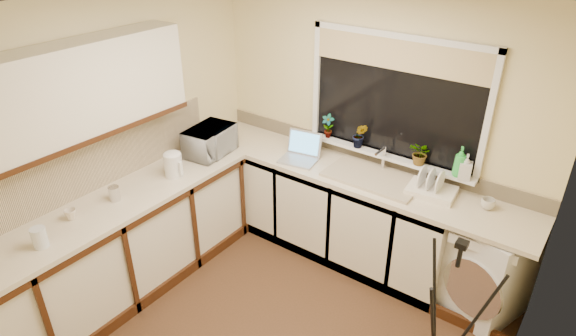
{
  "coord_description": "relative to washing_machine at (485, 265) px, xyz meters",
  "views": [
    {
      "loc": [
        1.74,
        -2.18,
        2.97
      ],
      "look_at": [
        -0.24,
        0.55,
        1.15
      ],
      "focal_mm": 30.18,
      "sensor_mm": 36.0,
      "label": 1
    }
  ],
  "objects": [
    {
      "name": "faucet",
      "position": [
        -1.03,
        0.15,
        0.6
      ],
      "size": [
        0.03,
        0.03,
        0.24
      ],
      "primitive_type": "cylinder",
      "color": "silver",
      "rests_on": "worktop_back"
    },
    {
      "name": "worktop_back",
      "position": [
        -1.23,
        -0.03,
        0.46
      ],
      "size": [
        3.2,
        0.6,
        0.04
      ],
      "primitive_type": "cube",
      "color": "beige",
      "rests_on": "base_cabinet_back"
    },
    {
      "name": "dish_rack",
      "position": [
        -0.53,
        0.02,
        0.5
      ],
      "size": [
        0.4,
        0.32,
        0.06
      ],
      "primitive_type": "cube",
      "rotation": [
        0.0,
        0.0,
        0.1
      ],
      "color": "white",
      "rests_on": "worktop_back"
    },
    {
      "name": "glass_jug",
      "position": [
        -2.45,
        -2.24,
        0.55
      ],
      "size": [
        0.1,
        0.1,
        0.15
      ],
      "primitive_type": "cylinder",
      "color": "silver",
      "rests_on": "worktop_left"
    },
    {
      "name": "soap_bottle_green",
      "position": [
        -0.39,
        0.17,
        0.75
      ],
      "size": [
        0.13,
        0.13,
        0.26
      ],
      "primitive_type": "imported",
      "rotation": [
        0.0,
        0.0,
        0.38
      ],
      "color": "green",
      "rests_on": "windowsill"
    },
    {
      "name": "upper_cabinet",
      "position": [
        -2.67,
        -1.68,
        1.38
      ],
      "size": [
        0.28,
        1.9,
        0.7
      ],
      "primitive_type": "cube",
      "color": "silver",
      "rests_on": "wall_left"
    },
    {
      "name": "base_cabinet_left",
      "position": [
        -2.53,
        -1.53,
        0.01
      ],
      "size": [
        0.54,
        2.4,
        0.86
      ],
      "primitive_type": "cube",
      "color": "silver",
      "rests_on": "floor"
    },
    {
      "name": "ceiling",
      "position": [
        -1.23,
        -1.23,
        2.03
      ],
      "size": [
        3.2,
        3.2,
        0.0
      ],
      "primitive_type": "plane",
      "rotation": [
        3.14,
        0.0,
        0.0
      ],
      "color": "white",
      "rests_on": "ground"
    },
    {
      "name": "splashback_back",
      "position": [
        -1.23,
        0.26,
        0.55
      ],
      "size": [
        3.2,
        0.02,
        0.14
      ],
      "primitive_type": "cube",
      "color": "beige",
      "rests_on": "wall_back"
    },
    {
      "name": "plant_a",
      "position": [
        -1.64,
        0.19,
        0.74
      ],
      "size": [
        0.13,
        0.1,
        0.23
      ],
      "primitive_type": "imported",
      "rotation": [
        0.0,
        0.0,
        0.21
      ],
      "color": "#999999",
      "rests_on": "windowsill"
    },
    {
      "name": "floor",
      "position": [
        -1.23,
        -1.23,
        -0.42
      ],
      "size": [
        3.2,
        3.2,
        0.0
      ],
      "primitive_type": "plane",
      "color": "#4E2E1F",
      "rests_on": "ground"
    },
    {
      "name": "sink",
      "position": [
        -1.03,
        -0.03,
        0.49
      ],
      "size": [
        0.82,
        0.46,
        0.03
      ],
      "primitive_type": "cube",
      "color": "tan",
      "rests_on": "worktop_back"
    },
    {
      "name": "tripod",
      "position": [
        -0.02,
        -0.88,
        0.17
      ],
      "size": [
        0.75,
        0.75,
        1.19
      ],
      "primitive_type": null,
      "rotation": [
        0.0,
        0.0,
        0.33
      ],
      "color": "black",
      "rests_on": "floor"
    },
    {
      "name": "window_blind",
      "position": [
        -1.03,
        0.23,
        1.5
      ],
      "size": [
        1.5,
        0.02,
        0.25
      ],
      "primitive_type": "cube",
      "color": "tan",
      "rests_on": "wall_back"
    },
    {
      "name": "cup_back",
      "position": [
        -0.09,
        0.07,
        0.52
      ],
      "size": [
        0.13,
        0.13,
        0.09
      ],
      "primitive_type": "imported",
      "rotation": [
        0.0,
        0.0,
        -0.25
      ],
      "color": "beige",
      "rests_on": "worktop_back"
    },
    {
      "name": "window_glass",
      "position": [
        -1.03,
        0.25,
        1.13
      ],
      "size": [
        1.5,
        0.02,
        1.0
      ],
      "primitive_type": "cube",
      "color": "black",
      "rests_on": "wall_back"
    },
    {
      "name": "kettle",
      "position": [
        -2.46,
        -1.01,
        0.58
      ],
      "size": [
        0.16,
        0.16,
        0.21
      ],
      "primitive_type": "cylinder",
      "color": "silver",
      "rests_on": "worktop_left"
    },
    {
      "name": "splashback_left",
      "position": [
        -2.82,
        -1.53,
        0.7
      ],
      "size": [
        0.02,
        2.4,
        0.45
      ],
      "primitive_type": "cube",
      "color": "beige",
      "rests_on": "wall_left"
    },
    {
      "name": "wall_right",
      "position": [
        0.37,
        -1.23,
        0.8
      ],
      "size": [
        0.0,
        3.0,
        3.0
      ],
      "primitive_type": "plane",
      "rotation": [
        1.57,
        0.0,
        -1.57
      ],
      "color": "beige",
      "rests_on": "ground"
    },
    {
      "name": "windowsill",
      "position": [
        -1.03,
        0.2,
        0.61
      ],
      "size": [
        1.6,
        0.14,
        0.03
      ],
      "primitive_type": "cube",
      "color": "white",
      "rests_on": "wall_back"
    },
    {
      "name": "microwave",
      "position": [
        -2.51,
        -0.5,
        0.61
      ],
      "size": [
        0.38,
        0.51,
        0.26
      ],
      "primitive_type": "imported",
      "rotation": [
        0.0,
        0.0,
        1.69
      ],
      "color": "silver",
      "rests_on": "worktop_left"
    },
    {
      "name": "worktop_left",
      "position": [
        -2.53,
        -1.53,
        0.46
      ],
      "size": [
        0.6,
        2.4,
        0.04
      ],
      "primitive_type": "cube",
      "color": "beige",
      "rests_on": "base_cabinet_left"
    },
    {
      "name": "soap_bottle_clear",
      "position": [
        -0.33,
        0.16,
        0.73
      ],
      "size": [
        0.11,
        0.12,
        0.21
      ],
      "primitive_type": "imported",
      "rotation": [
        0.0,
        0.0,
        0.25
      ],
      "color": "#999999",
      "rests_on": "windowsill"
    },
    {
      "name": "cup_left",
      "position": [
        -2.58,
        -1.92,
        0.52
      ],
      "size": [
        0.1,
        0.1,
        0.08
      ],
      "primitive_type": "imported",
      "rotation": [
        0.0,
        0.0,
        0.15
      ],
      "color": "beige",
      "rests_on": "worktop_left"
    },
    {
      "name": "wall_back",
      "position": [
        -1.23,
        0.27,
        0.8
      ],
      "size": [
        3.2,
        0.0,
        3.2
      ],
      "primitive_type": "plane",
      "rotation": [
        1.57,
        0.0,
        0.0
      ],
      "color": "beige",
      "rests_on": "ground"
    },
    {
      "name": "base_cabinet_back",
      "position": [
        -1.56,
        -0.03,
        0.01
      ],
      "size": [
        2.55,
        0.6,
        0.86
      ],
      "primitive_type": "cube",
      "color": "silver",
      "rests_on": "floor"
    },
    {
      "name": "plant_b",
      "position": [
        -1.29,
        0.17,
        0.74
      ],
      "size": [
        0.15,
        0.14,
        0.24
      ],
      "primitive_type": "imported",
      "rotation": [
        0.0,
        0.0,
        0.3
      ],
      "color": "#999999",
      "rests_on": "windowsill"
    },
    {
      "name": "laptop",
      "position": [
        -1.75,
        -0.08,
        0.54
      ],
      "size": [
        0.38,
        0.36,
        0.24
      ],
      "rotation": [
        0.0,
        0.0,
        0.18
      ],
      "color": "#A1A2A9",
      "rests_on": "worktop_back"
    },
    {
      "name": "steel_jar",
      "position": [
        -2.54,
        -1.56,
        0.54
      ],
      "size": [
        0.09,
        0.09,
        0.12
      ],
      "primitive_type": "cylinder",
      "color": "silver",
      "rests_on": "worktop_left"
    },
    {
      "name": "washing_machine",
      "position": [
        0.0,
        0.0,
        0.0
      ],
      "size": [
        0.75,
        0.74,
        0.85
      ],
      "primitive_type": "cube",
      "rotation": [
        0.0,
        0.0,
        -0.31
      ],
      "color": "silver",
      "rests_on": "floor"
    },
    {
      "name": "plant_d",
      "position": [
        -0.71,
        0.17,
        0.73
      ],
      "size": [
        0.23,
        0.21,
        0.21
      ],
      "primitive_type": "imported",
      "rotation": [
        0.0,
        0.0,
        -0.34
      ],
      "color": "#999999",
      "rests_on": "windowsill"
    },
    {
      "name": "wall_left",
      "position": [
        -2.83,
        -1.23,
        0.8
      ],
      "size": [
        0.0,
        3.0,
        3.0
      ],
      "primitive_type": "plane",
      "rotation": [
        1.57,
        0.0,
        1.57
      ],
      "color": "beige",
      "rests_on": "ground"
    }
  ]
}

